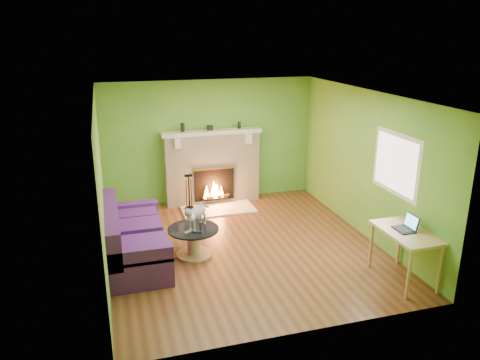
{
  "coord_description": "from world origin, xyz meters",
  "views": [
    {
      "loc": [
        -2.12,
        -7.01,
        3.57
      ],
      "look_at": [
        0.06,
        0.4,
        1.08
      ],
      "focal_mm": 35.0,
      "sensor_mm": 36.0,
      "label": 1
    }
  ],
  "objects_px": {
    "desk": "(406,237)",
    "cat": "(197,215)",
    "coffee_table": "(194,240)",
    "sofa": "(132,240)"
  },
  "relations": [
    {
      "from": "sofa",
      "to": "cat",
      "type": "distance_m",
      "value": 1.11
    },
    {
      "from": "coffee_table",
      "to": "sofa",
      "type": "bearing_deg",
      "value": 174.09
    },
    {
      "from": "coffee_table",
      "to": "cat",
      "type": "relative_size",
      "value": 1.26
    },
    {
      "from": "desk",
      "to": "cat",
      "type": "relative_size",
      "value": 1.6
    },
    {
      "from": "sofa",
      "to": "cat",
      "type": "relative_size",
      "value": 3.1
    },
    {
      "from": "desk",
      "to": "cat",
      "type": "distance_m",
      "value": 3.24
    },
    {
      "from": "coffee_table",
      "to": "cat",
      "type": "bearing_deg",
      "value": 32.01
    },
    {
      "from": "sofa",
      "to": "cat",
      "type": "xyz_separation_m",
      "value": [
        1.06,
        -0.05,
        0.33
      ]
    },
    {
      "from": "sofa",
      "to": "coffee_table",
      "type": "xyz_separation_m",
      "value": [
        0.98,
        -0.1,
        -0.08
      ]
    },
    {
      "from": "sofa",
      "to": "desk",
      "type": "distance_m",
      "value": 4.21
    }
  ]
}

